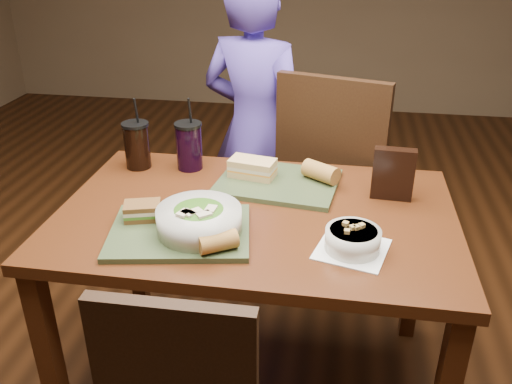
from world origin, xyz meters
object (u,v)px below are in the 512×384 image
at_px(baguette_near, 218,242).
at_px(diner, 255,132).
at_px(dining_table, 256,235).
at_px(tray_far, 278,183).
at_px(sandwich_near, 143,211).
at_px(sandwich_far, 252,168).
at_px(soup_bowl, 353,239).
at_px(cup_cola, 137,145).
at_px(chip_bag, 393,174).
at_px(baguette_far, 321,172).
at_px(cup_berry, 189,146).
at_px(chair_far, 328,177).
at_px(tray_near, 180,232).
at_px(salad_bowl, 199,218).

bearing_deg(baguette_near, diner, 93.83).
relative_size(dining_table, tray_far, 3.10).
bearing_deg(sandwich_near, sandwich_far, 52.10).
height_order(diner, soup_bowl, diner).
distance_m(cup_cola, chip_bag, 0.96).
xyz_separation_m(dining_table, sandwich_near, (-0.34, -0.14, 0.13)).
relative_size(dining_table, baguette_far, 9.93).
height_order(diner, baguette_near, diner).
bearing_deg(cup_berry, chair_far, 33.06).
distance_m(soup_bowl, cup_cola, 0.95).
relative_size(tray_near, soup_bowl, 1.77).
xyz_separation_m(salad_bowl, baguette_near, (0.08, -0.10, -0.02)).
distance_m(tray_far, cup_cola, 0.56).
height_order(tray_near, cup_cola, cup_cola).
xyz_separation_m(diner, cup_cola, (-0.37, -0.52, 0.12)).
height_order(tray_near, baguette_far, baguette_far).
distance_m(dining_table, sandwich_far, 0.27).
xyz_separation_m(diner, sandwich_far, (0.08, -0.57, 0.08)).
bearing_deg(chair_far, chip_bag, -64.86).
height_order(dining_table, soup_bowl, soup_bowl).
xyz_separation_m(tray_far, baguette_near, (-0.11, -0.49, 0.04)).
relative_size(soup_bowl, sandwich_far, 1.33).
distance_m(diner, tray_far, 0.62).
bearing_deg(dining_table, sandwich_near, -157.85).
relative_size(soup_bowl, baguette_near, 2.13).
xyz_separation_m(tray_far, cup_berry, (-0.35, 0.09, 0.08)).
distance_m(salad_bowl, baguette_far, 0.54).
xyz_separation_m(soup_bowl, baguette_far, (-0.12, 0.42, 0.01)).
bearing_deg(dining_table, soup_bowl, -30.95).
distance_m(chair_far, salad_bowl, 0.93).
distance_m(salad_bowl, cup_berry, 0.51).
bearing_deg(salad_bowl, cup_berry, 108.77).
relative_size(tray_near, tray_far, 1.00).
bearing_deg(sandwich_near, tray_far, 42.03).
bearing_deg(sandwich_near, baguette_far, 34.85).
xyz_separation_m(tray_far, sandwich_near, (-0.38, -0.35, 0.04)).
height_order(sandwich_near, sandwich_far, sandwich_far).
height_order(dining_table, cup_cola, cup_cola).
relative_size(tray_near, baguette_far, 3.21).
height_order(diner, cup_cola, diner).
relative_size(salad_bowl, cup_berry, 0.91).
bearing_deg(cup_cola, sandwich_near, -67.94).
height_order(diner, tray_near, diner).
xyz_separation_m(diner, baguette_near, (0.07, -1.08, 0.07)).
relative_size(baguette_far, cup_cola, 0.47).
bearing_deg(cup_cola, cup_berry, 6.22).
xyz_separation_m(chair_far, sandwich_far, (-0.27, -0.41, 0.21)).
distance_m(diner, salad_bowl, 0.99).
xyz_separation_m(tray_far, salad_bowl, (-0.19, -0.39, 0.05)).
relative_size(tray_near, cup_cola, 1.52).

